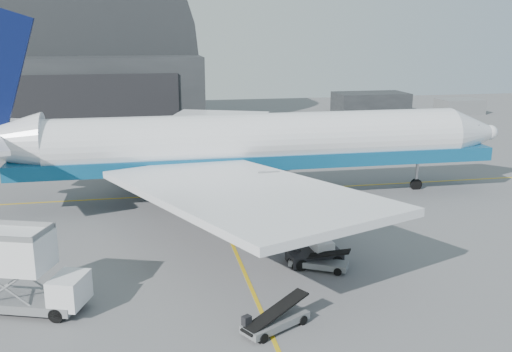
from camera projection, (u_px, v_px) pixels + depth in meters
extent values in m
plane|color=#565659|center=(246.00, 275.00, 37.80)|extent=(200.00, 200.00, 0.00)
cube|color=gold|center=(210.00, 193.00, 56.82)|extent=(80.00, 0.25, 0.02)
cube|color=gold|center=(251.00, 288.00, 35.89)|extent=(0.25, 40.00, 0.02)
cube|color=black|center=(45.00, 92.00, 94.04)|extent=(50.00, 28.00, 12.00)
cube|color=black|center=(30.00, 109.00, 80.88)|extent=(42.00, 0.40, 9.50)
cube|color=black|center=(370.00, 113.00, 113.38)|extent=(14.00, 8.00, 4.00)
cube|color=slate|center=(459.00, 113.00, 112.74)|extent=(8.00, 6.00, 2.80)
cylinder|color=white|center=(261.00, 141.00, 53.97)|extent=(39.04, 5.21, 5.21)
cone|color=white|center=(471.00, 133.00, 58.06)|extent=(4.77, 5.21, 5.21)
sphere|color=white|center=(490.00, 132.00, 58.46)|extent=(1.52, 1.52, 1.52)
cube|color=black|center=(460.00, 127.00, 57.65)|extent=(2.82, 2.39, 0.76)
cube|color=navy|center=(260.00, 158.00, 54.38)|extent=(45.54, 5.26, 1.30)
cube|color=white|center=(238.00, 191.00, 41.05)|extent=(20.00, 26.59, 1.58)
cube|color=white|center=(201.00, 131.00, 65.80)|extent=(20.00, 26.59, 1.58)
cube|color=white|center=(3.00, 127.00, 53.84)|extent=(6.64, 9.08, 0.38)
cylinder|color=gray|center=(269.00, 195.00, 46.21)|extent=(5.64, 2.93, 2.93)
cylinder|color=gray|center=(235.00, 152.00, 62.71)|extent=(5.64, 2.93, 2.93)
cylinder|color=#A5A5AA|center=(417.00, 175.00, 58.02)|extent=(0.30, 0.30, 3.04)
cylinder|color=black|center=(416.00, 185.00, 58.27)|extent=(1.19, 0.38, 1.19)
cylinder|color=black|center=(245.00, 203.00, 51.50)|extent=(1.41, 0.49, 1.41)
cylinder|color=black|center=(233.00, 184.00, 58.10)|extent=(1.41, 0.49, 1.41)
cube|color=slate|center=(25.00, 301.00, 32.92)|extent=(6.86, 4.50, 0.53)
cube|color=silver|center=(69.00, 290.00, 32.34)|extent=(2.41, 2.87, 1.70)
cube|color=black|center=(82.00, 286.00, 32.16)|extent=(0.74, 1.94, 0.96)
cube|color=silver|center=(10.00, 251.00, 32.26)|extent=(5.09, 3.97, 2.13)
cylinder|color=black|center=(56.00, 315.00, 31.56)|extent=(0.91, 0.58, 0.85)
cylinder|color=black|center=(74.00, 297.00, 33.70)|extent=(0.91, 0.58, 0.85)
cube|color=black|center=(314.00, 256.00, 39.60)|extent=(3.78, 2.25, 0.82)
cube|color=silver|center=(322.00, 246.00, 39.56)|extent=(1.39, 1.73, 0.82)
cylinder|color=black|center=(336.00, 261.00, 39.10)|extent=(0.84, 0.38, 0.82)
cylinder|color=black|center=(327.00, 252.00, 40.81)|extent=(0.84, 0.38, 0.82)
cylinder|color=black|center=(301.00, 265.00, 38.46)|extent=(0.84, 0.38, 0.82)
cylinder|color=black|center=(293.00, 255.00, 40.17)|extent=(0.84, 0.38, 0.82)
cube|color=slate|center=(276.00, 322.00, 30.84)|extent=(4.14, 3.16, 0.41)
cube|color=black|center=(276.00, 311.00, 30.68)|extent=(4.14, 2.90, 1.16)
cube|color=black|center=(247.00, 321.00, 30.06)|extent=(0.57, 0.54, 0.54)
cylinder|color=black|center=(303.00, 320.00, 31.33)|extent=(0.58, 0.47, 0.54)
cylinder|color=black|center=(287.00, 312.00, 32.26)|extent=(0.58, 0.47, 0.54)
cylinder|color=black|center=(263.00, 338.00, 29.49)|extent=(0.58, 0.47, 0.54)
cylinder|color=black|center=(248.00, 329.00, 30.42)|extent=(0.58, 0.47, 0.54)
cube|color=slate|center=(319.00, 264.00, 38.63)|extent=(4.08, 3.08, 0.40)
cube|color=black|center=(319.00, 255.00, 38.47)|extent=(4.08, 2.81, 1.14)
cube|color=black|center=(297.00, 252.00, 39.45)|extent=(0.56, 0.53, 0.53)
cylinder|color=black|center=(338.00, 272.00, 37.66)|extent=(0.58, 0.46, 0.53)
cylinder|color=black|center=(341.00, 265.00, 38.81)|extent=(0.58, 0.46, 0.53)
cylinder|color=black|center=(296.00, 266.00, 38.51)|extent=(0.58, 0.46, 0.53)
cylinder|color=black|center=(300.00, 260.00, 39.66)|extent=(0.58, 0.46, 0.53)
cube|color=#FA5507|center=(313.00, 249.00, 42.26)|extent=(0.37, 0.37, 0.03)
cone|color=#FA5507|center=(313.00, 246.00, 42.20)|extent=(0.37, 0.37, 0.53)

